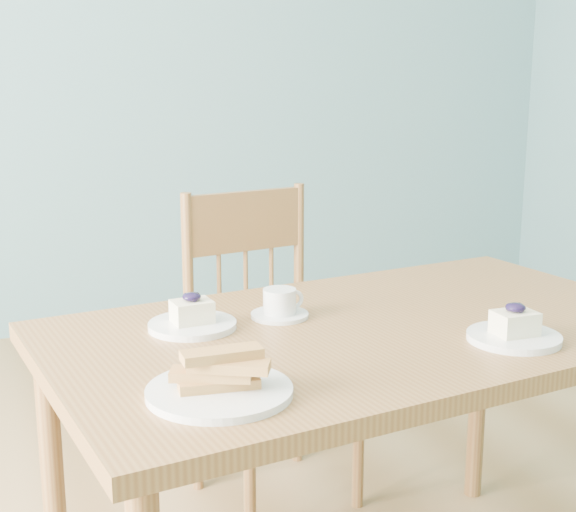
{
  "coord_description": "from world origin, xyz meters",
  "views": [
    {
      "loc": [
        -0.45,
        -1.21,
        1.18
      ],
      "look_at": [
        0.13,
        0.21,
        0.83
      ],
      "focal_mm": 50.0,
      "sensor_mm": 36.0,
      "label": 1
    }
  ],
  "objects_px": {
    "coffee_cup": "(280,305)",
    "cheesecake_plate_near": "(514,331)",
    "cheesecake_plate_far": "(192,319)",
    "dining_table": "(369,357)",
    "biscotti_plate": "(219,382)",
    "dining_chair": "(268,345)"
  },
  "relations": [
    {
      "from": "coffee_cup",
      "to": "cheesecake_plate_near",
      "type": "bearing_deg",
      "value": -42.26
    },
    {
      "from": "cheesecake_plate_far",
      "to": "biscotti_plate",
      "type": "bearing_deg",
      "value": -98.35
    },
    {
      "from": "cheesecake_plate_near",
      "to": "cheesecake_plate_far",
      "type": "height_order",
      "value": "same"
    },
    {
      "from": "cheesecake_plate_near",
      "to": "biscotti_plate",
      "type": "height_order",
      "value": "biscotti_plate"
    },
    {
      "from": "cheesecake_plate_near",
      "to": "cheesecake_plate_far",
      "type": "bearing_deg",
      "value": 151.09
    },
    {
      "from": "coffee_cup",
      "to": "biscotti_plate",
      "type": "height_order",
      "value": "biscotti_plate"
    },
    {
      "from": "dining_chair",
      "to": "cheesecake_plate_far",
      "type": "bearing_deg",
      "value": -133.88
    },
    {
      "from": "biscotti_plate",
      "to": "dining_table",
      "type": "bearing_deg",
      "value": 30.76
    },
    {
      "from": "cheesecake_plate_far",
      "to": "biscotti_plate",
      "type": "relative_size",
      "value": 0.75
    },
    {
      "from": "dining_table",
      "to": "cheesecake_plate_far",
      "type": "height_order",
      "value": "cheesecake_plate_far"
    },
    {
      "from": "cheesecake_plate_far",
      "to": "cheesecake_plate_near",
      "type": "bearing_deg",
      "value": -28.91
    },
    {
      "from": "dining_table",
      "to": "biscotti_plate",
      "type": "xyz_separation_m",
      "value": [
        -0.39,
        -0.23,
        0.09
      ]
    },
    {
      "from": "dining_table",
      "to": "coffee_cup",
      "type": "relative_size",
      "value": 11.21
    },
    {
      "from": "dining_chair",
      "to": "cheesecake_plate_near",
      "type": "relative_size",
      "value": 4.9
    },
    {
      "from": "cheesecake_plate_near",
      "to": "coffee_cup",
      "type": "relative_size",
      "value": 1.47
    },
    {
      "from": "cheesecake_plate_near",
      "to": "biscotti_plate",
      "type": "relative_size",
      "value": 0.76
    },
    {
      "from": "dining_table",
      "to": "biscotti_plate",
      "type": "bearing_deg",
      "value": -155.73
    },
    {
      "from": "dining_chair",
      "to": "coffee_cup",
      "type": "height_order",
      "value": "dining_chair"
    },
    {
      "from": "coffee_cup",
      "to": "cheesecake_plate_far",
      "type": "bearing_deg",
      "value": -179.67
    },
    {
      "from": "cheesecake_plate_far",
      "to": "coffee_cup",
      "type": "bearing_deg",
      "value": 1.79
    },
    {
      "from": "cheesecake_plate_near",
      "to": "coffee_cup",
      "type": "distance_m",
      "value": 0.47
    },
    {
      "from": "biscotti_plate",
      "to": "cheesecake_plate_far",
      "type": "bearing_deg",
      "value": 81.65
    }
  ]
}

